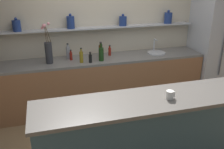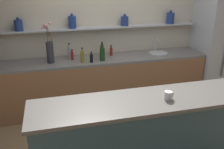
% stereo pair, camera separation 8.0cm
% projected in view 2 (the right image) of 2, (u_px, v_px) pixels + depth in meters
% --- Properties ---
extents(ground_plane, '(12.00, 12.00, 0.00)m').
position_uv_depth(ground_plane, '(134.00, 144.00, 3.59)').
color(ground_plane, olive).
extents(back_wall_unit, '(5.20, 0.28, 2.60)m').
position_uv_depth(back_wall_unit, '(107.00, 31.00, 4.54)').
color(back_wall_unit, beige).
rests_on(back_wall_unit, ground_plane).
extents(back_counter_unit, '(3.63, 0.62, 0.92)m').
position_uv_depth(back_counter_unit, '(104.00, 82.00, 4.50)').
color(back_counter_unit, '#99603D').
rests_on(back_counter_unit, ground_plane).
extents(island_counter, '(2.68, 0.61, 1.02)m').
position_uv_depth(island_counter, '(152.00, 138.00, 2.87)').
color(island_counter, '#334C56').
rests_on(island_counter, ground_plane).
extents(refrigerator, '(0.92, 0.73, 1.94)m').
position_uv_depth(refrigerator, '(220.00, 47.00, 4.81)').
color(refrigerator, '#B7B7BC').
rests_on(refrigerator, ground_plane).
extents(flower_vase, '(0.14, 0.14, 0.67)m').
position_uv_depth(flower_vase, '(50.00, 50.00, 4.01)').
color(flower_vase, '#2D2D33').
rests_on(flower_vase, back_counter_unit).
extents(sink_fixture, '(0.33, 0.33, 0.25)m').
position_uv_depth(sink_fixture, '(158.00, 52.00, 4.57)').
color(sink_fixture, '#B7B7BC').
rests_on(sink_fixture, back_counter_unit).
extents(bottle_spirit_0, '(0.06, 0.06, 0.27)m').
position_uv_depth(bottle_spirit_0, '(102.00, 50.00, 4.36)').
color(bottle_spirit_0, '#4C2D0C').
rests_on(bottle_spirit_0, back_counter_unit).
extents(bottle_wine_1, '(0.08, 0.08, 0.31)m').
position_uv_depth(bottle_wine_1, '(102.00, 54.00, 4.15)').
color(bottle_wine_1, '#193814').
rests_on(bottle_wine_1, back_counter_unit).
extents(bottle_oil_2, '(0.06, 0.06, 0.26)m').
position_uv_depth(bottle_oil_2, '(103.00, 53.00, 4.23)').
color(bottle_oil_2, '#47380A').
rests_on(bottle_oil_2, back_counter_unit).
extents(bottle_sauce_3, '(0.05, 0.05, 0.18)m').
position_uv_depth(bottle_sauce_3, '(72.00, 55.00, 4.21)').
color(bottle_sauce_3, maroon).
rests_on(bottle_sauce_3, back_counter_unit).
extents(bottle_sauce_4, '(0.05, 0.05, 0.18)m').
position_uv_depth(bottle_sauce_4, '(111.00, 51.00, 4.44)').
color(bottle_sauce_4, maroon).
rests_on(bottle_sauce_4, back_counter_unit).
extents(bottle_sauce_5, '(0.05, 0.05, 0.18)m').
position_uv_depth(bottle_sauce_5, '(91.00, 58.00, 4.08)').
color(bottle_sauce_5, black).
rests_on(bottle_sauce_5, back_counter_unit).
extents(bottle_spirit_6, '(0.06, 0.06, 0.27)m').
position_uv_depth(bottle_spirit_6, '(69.00, 52.00, 4.27)').
color(bottle_spirit_6, gray).
rests_on(bottle_spirit_6, back_counter_unit).
extents(bottle_oil_7, '(0.06, 0.06, 0.25)m').
position_uv_depth(bottle_oil_7, '(82.00, 56.00, 4.08)').
color(bottle_oil_7, olive).
rests_on(bottle_oil_7, back_counter_unit).
extents(coffee_mug, '(0.10, 0.08, 0.09)m').
position_uv_depth(coffee_mug, '(168.00, 95.00, 2.64)').
color(coffee_mug, silver).
rests_on(coffee_mug, island_counter).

